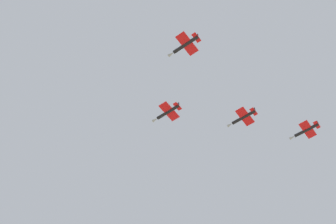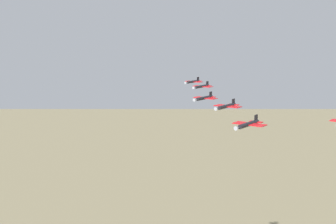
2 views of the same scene
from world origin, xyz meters
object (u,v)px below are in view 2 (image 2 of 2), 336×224
at_px(jet_starboard_outer, 204,98).
at_px(jet_starboard_inner, 226,106).
at_px(jet_port_trail, 202,86).
at_px(jet_tail_end, 193,82).
at_px(jet_lead, 248,124).

bearing_deg(jet_starboard_outer, jet_starboard_inner, 139.36).
height_order(jet_starboard_outer, jet_port_trail, jet_port_trail).
bearing_deg(jet_starboard_outer, jet_port_trail, -55.47).
bearing_deg(jet_starboard_inner, jet_tail_end, -48.80).
xyz_separation_m(jet_lead, jet_tail_end, (89.22, -73.73, -0.66)).
relative_size(jet_starboard_outer, jet_tail_end, 1.00).
xyz_separation_m(jet_starboard_inner, jet_port_trail, (44.72, -37.57, -0.18)).
bearing_deg(jet_tail_end, jet_port_trail, 131.89).
bearing_deg(jet_tail_end, jet_starboard_inner, 131.20).
distance_m(jet_starboard_inner, jet_starboard_outer, 25.19).
bearing_deg(jet_port_trail, jet_lead, 131.15).
height_order(jet_port_trail, jet_tail_end, jet_port_trail).
xyz_separation_m(jet_starboard_inner, jet_tail_end, (66.96, -55.59, -1.05)).
xyz_separation_m(jet_port_trail, jet_tail_end, (22.24, -18.02, -0.87)).
bearing_deg(jet_port_trail, jet_starboard_outer, 124.53).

